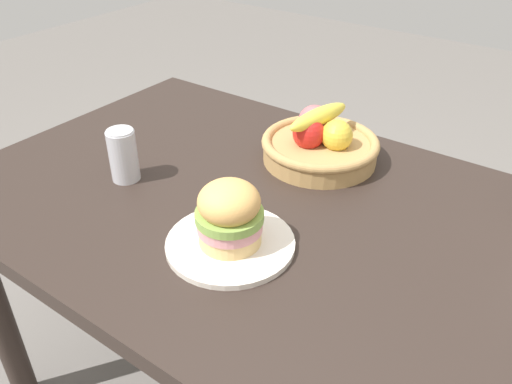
# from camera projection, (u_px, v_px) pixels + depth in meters

# --- Properties ---
(dining_table) EXTENTS (1.40, 0.90, 0.75)m
(dining_table) POSITION_uv_depth(u_px,v_px,m) (264.00, 240.00, 1.20)
(dining_table) COLOR #2D231E
(dining_table) RESTS_ON ground_plane
(plate) EXTENTS (0.25, 0.25, 0.01)m
(plate) POSITION_uv_depth(u_px,v_px,m) (230.00, 243.00, 1.02)
(plate) COLOR silver
(plate) RESTS_ON dining_table
(sandwich) EXTENTS (0.13, 0.13, 0.13)m
(sandwich) POSITION_uv_depth(u_px,v_px,m) (229.00, 214.00, 0.98)
(sandwich) COLOR #E5BC75
(sandwich) RESTS_ON plate
(soda_can) EXTENTS (0.07, 0.07, 0.13)m
(soda_can) POSITION_uv_depth(u_px,v_px,m) (123.00, 155.00, 1.20)
(soda_can) COLOR silver
(soda_can) RESTS_ON dining_table
(fruit_basket) EXTENTS (0.29, 0.29, 0.14)m
(fruit_basket) POSITION_uv_depth(u_px,v_px,m) (319.00, 143.00, 1.29)
(fruit_basket) COLOR tan
(fruit_basket) RESTS_ON dining_table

